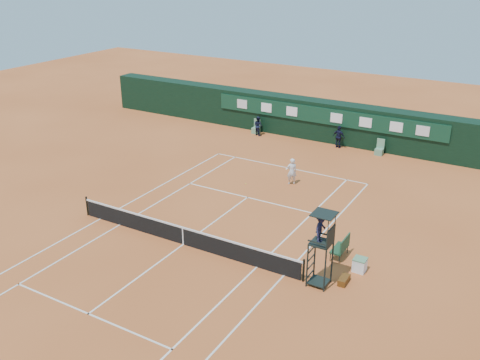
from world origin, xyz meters
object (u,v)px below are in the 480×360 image
Objects in this scene: cooler at (360,265)px; player at (292,171)px; player_bench at (342,246)px; umpire_chair at (321,234)px; tennis_net at (183,235)px.

player is at bearing 132.61° from cooler.
player_bench is 1.34m from cooler.
umpire_chair reaches higher than player.
tennis_net reaches higher than cooler.
tennis_net is at bearing -179.00° from umpire_chair.
player reaches higher than player_bench.
player reaches higher than cooler.
player_bench is 1.86× the size of cooler.
umpire_chair is 3.20m from player_bench.
tennis_net is at bearing -159.06° from player_bench.
player_bench is (7.13, 2.73, 0.09)m from tennis_net.
cooler is at bearing 58.22° from umpire_chair.
umpire_chair is (7.06, 0.12, 1.95)m from tennis_net.
player_bench is at bearing 20.94° from tennis_net.
tennis_net is 7.32m from umpire_chair.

